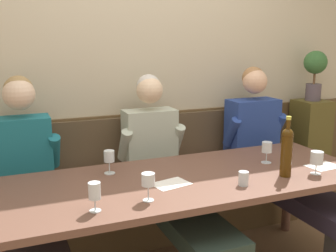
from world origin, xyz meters
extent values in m
cube|color=#C5B699|center=(0.00, 1.09, 1.40)|extent=(6.80, 0.08, 2.80)
cube|color=brown|center=(0.00, 1.04, 0.48)|extent=(6.80, 0.03, 0.96)
cube|color=brown|center=(0.00, 0.81, 0.22)|extent=(2.60, 0.42, 0.44)
cube|color=brown|center=(0.00, 0.81, 0.47)|extent=(2.55, 0.39, 0.05)
cube|color=brown|center=(0.00, 1.00, 0.71)|extent=(2.60, 0.04, 0.45)
cube|color=brown|center=(0.00, 0.12, 0.70)|extent=(2.30, 0.88, 0.04)
cylinder|color=brown|center=(1.08, 0.49, 0.34)|extent=(0.07, 0.07, 0.68)
cube|color=#352D30|center=(-0.89, 0.20, 0.43)|extent=(0.31, 1.14, 0.11)
cube|color=#1B6775|center=(-0.89, 0.81, 0.76)|extent=(0.37, 0.21, 0.54)
sphere|color=beige|center=(-0.89, 0.80, 1.19)|extent=(0.21, 0.21, 0.21)
sphere|color=#9D7A4B|center=(-0.89, 0.83, 1.21)|extent=(0.19, 0.19, 0.19)
cylinder|color=#1B6775|center=(-0.69, 0.77, 0.79)|extent=(0.08, 0.20, 0.27)
cube|color=#27372E|center=(0.02, 0.20, 0.43)|extent=(0.33, 1.14, 0.11)
cube|color=#B0B9A4|center=(0.02, 0.81, 0.76)|extent=(0.39, 0.20, 0.53)
sphere|color=beige|center=(0.02, 0.80, 1.17)|extent=(0.20, 0.20, 0.20)
sphere|color=beige|center=(0.02, 0.83, 1.20)|extent=(0.18, 0.18, 0.18)
cylinder|color=#B0B9A4|center=(-0.19, 0.77, 0.78)|extent=(0.08, 0.20, 0.27)
cylinder|color=#B0B9A4|center=(0.22, 0.77, 0.78)|extent=(0.08, 0.20, 0.27)
cube|color=#2C2535|center=(0.93, 0.20, 0.43)|extent=(0.35, 1.14, 0.11)
cube|color=navy|center=(0.93, 0.81, 0.77)|extent=(0.42, 0.22, 0.56)
sphere|color=#E2AD88|center=(0.93, 0.80, 1.20)|extent=(0.20, 0.20, 0.20)
sphere|color=#9D6E45|center=(0.93, 0.83, 1.22)|extent=(0.19, 0.19, 0.19)
cylinder|color=navy|center=(0.71, 0.77, 0.80)|extent=(0.08, 0.20, 0.27)
cylinder|color=navy|center=(1.15, 0.77, 0.80)|extent=(0.08, 0.20, 0.27)
cylinder|color=#422809|center=(0.57, -0.09, 0.85)|extent=(0.07, 0.07, 0.25)
sphere|color=#422809|center=(0.57, -0.09, 0.99)|extent=(0.07, 0.07, 0.07)
cylinder|color=#422809|center=(0.57, -0.09, 1.04)|extent=(0.03, 0.03, 0.08)
cylinder|color=gold|center=(0.57, -0.09, 1.09)|extent=(0.03, 0.03, 0.02)
cylinder|color=silver|center=(0.77, -0.13, 0.73)|extent=(0.06, 0.06, 0.00)
cylinder|color=silver|center=(0.77, -0.13, 0.76)|extent=(0.01, 0.01, 0.06)
cylinder|color=silver|center=(0.77, -0.13, 0.83)|extent=(0.08, 0.08, 0.08)
cylinder|color=silver|center=(-0.33, -0.14, 0.73)|extent=(0.06, 0.06, 0.00)
cylinder|color=silver|center=(-0.33, -0.14, 0.77)|extent=(0.01, 0.01, 0.08)
cylinder|color=silver|center=(-0.33, -0.14, 0.84)|extent=(0.07, 0.07, 0.07)
cylinder|color=#F5D883|center=(-0.33, -0.14, 0.82)|extent=(0.06, 0.06, 0.02)
cylinder|color=silver|center=(-0.41, 0.36, 0.73)|extent=(0.07, 0.07, 0.00)
cylinder|color=silver|center=(-0.41, 0.36, 0.76)|extent=(0.01, 0.01, 0.07)
cylinder|color=silver|center=(-0.41, 0.36, 0.84)|extent=(0.07, 0.07, 0.07)
cylinder|color=#EBD38D|center=(-0.41, 0.36, 0.81)|extent=(0.06, 0.06, 0.02)
cylinder|color=silver|center=(0.62, 0.17, 0.73)|extent=(0.07, 0.07, 0.00)
cylinder|color=silver|center=(0.62, 0.17, 0.76)|extent=(0.01, 0.01, 0.07)
cylinder|color=silver|center=(0.62, 0.17, 0.83)|extent=(0.07, 0.07, 0.07)
cylinder|color=silver|center=(-0.62, -0.16, 0.73)|extent=(0.06, 0.06, 0.00)
cylinder|color=silver|center=(-0.62, -0.16, 0.76)|extent=(0.01, 0.01, 0.06)
cylinder|color=silver|center=(-0.62, -0.16, 0.83)|extent=(0.06, 0.06, 0.08)
cylinder|color=#EDE479|center=(-0.62, -0.16, 0.80)|extent=(0.05, 0.05, 0.03)
cylinder|color=silver|center=(0.24, -0.13, 0.76)|extent=(0.06, 0.06, 0.08)
cube|color=white|center=(0.92, -0.04, 0.72)|extent=(0.22, 0.17, 0.00)
cube|color=white|center=(-0.13, 0.04, 0.72)|extent=(0.24, 0.19, 0.00)
cube|color=brown|center=(1.60, 0.86, 0.50)|extent=(0.28, 0.28, 0.99)
cylinder|color=#554951|center=(1.60, 0.86, 1.07)|extent=(0.14, 0.14, 0.15)
cylinder|color=brown|center=(1.60, 0.86, 1.20)|extent=(0.02, 0.02, 0.11)
sphere|color=#366432|center=(1.60, 0.86, 1.33)|extent=(0.20, 0.20, 0.20)
camera|label=1|loc=(-1.00, -2.01, 1.56)|focal=43.71mm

